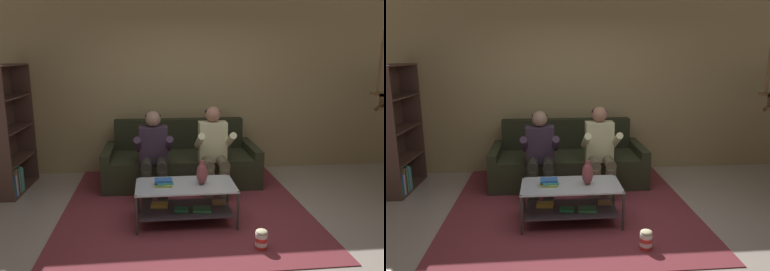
{
  "view_description": "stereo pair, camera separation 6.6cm",
  "coord_description": "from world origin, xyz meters",
  "views": [
    {
      "loc": [
        -0.56,
        -3.61,
        1.92
      ],
      "look_at": [
        -0.09,
        0.76,
        0.95
      ],
      "focal_mm": 35.0,
      "sensor_mm": 36.0,
      "label": 1
    },
    {
      "loc": [
        -0.49,
        -3.61,
        1.92
      ],
      "look_at": [
        -0.09,
        0.76,
        0.95
      ],
      "focal_mm": 35.0,
      "sensor_mm": 36.0,
      "label": 2
    }
  ],
  "objects": [
    {
      "name": "couch",
      "position": [
        -0.15,
        1.81,
        0.3
      ],
      "size": [
        2.26,
        0.96,
        0.91
      ],
      "color": "#292C1C",
      "rests_on": "ground"
    },
    {
      "name": "ground",
      "position": [
        0.0,
        0.0,
        0.0
      ],
      "size": [
        16.8,
        16.8,
        0.0
      ],
      "primitive_type": "plane",
      "color": "#AB9D92"
    },
    {
      "name": "coffee_table",
      "position": [
        -0.2,
        0.41,
        0.3
      ],
      "size": [
        1.13,
        0.6,
        0.46
      ],
      "color": "#B6BDC5",
      "rests_on": "ground"
    },
    {
      "name": "person_seated_left",
      "position": [
        -0.56,
        1.24,
        0.64
      ],
      "size": [
        0.5,
        0.58,
        1.16
      ],
      "color": "#2B2821",
      "rests_on": "ground"
    },
    {
      "name": "popcorn_tub",
      "position": [
        0.49,
        -0.29,
        0.11
      ],
      "size": [
        0.12,
        0.12,
        0.21
      ],
      "color": "red",
      "rests_on": "ground"
    },
    {
      "name": "area_rug",
      "position": [
        -0.18,
        0.98,
        0.01
      ],
      "size": [
        3.0,
        3.35,
        0.01
      ],
      "color": "maroon",
      "rests_on": "ground"
    },
    {
      "name": "bookshelf",
      "position": [
        -2.56,
        1.66,
        0.72
      ],
      "size": [
        0.33,
        0.99,
        1.77
      ],
      "color": "#50352D",
      "rests_on": "ground"
    },
    {
      "name": "back_partition",
      "position": [
        0.0,
        2.46,
        1.45
      ],
      "size": [
        8.4,
        0.12,
        2.9
      ],
      "primitive_type": "cube",
      "color": "tan",
      "rests_on": "ground"
    },
    {
      "name": "vase",
      "position": [
        -0.02,
        0.4,
        0.59
      ],
      "size": [
        0.13,
        0.13,
        0.28
      ],
      "color": "brown",
      "rests_on": "coffee_table"
    },
    {
      "name": "person_seated_right",
      "position": [
        0.26,
        1.24,
        0.66
      ],
      "size": [
        0.5,
        0.58,
        1.21
      ],
      "color": "brown",
      "rests_on": "ground"
    },
    {
      "name": "book_stack",
      "position": [
        -0.45,
        0.41,
        0.49
      ],
      "size": [
        0.21,
        0.19,
        0.07
      ],
      "color": "#AAB447",
      "rests_on": "coffee_table"
    }
  ]
}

